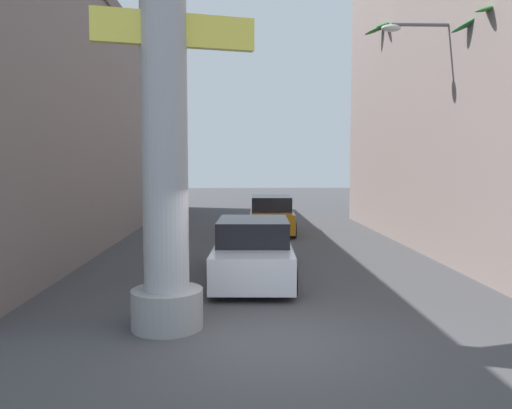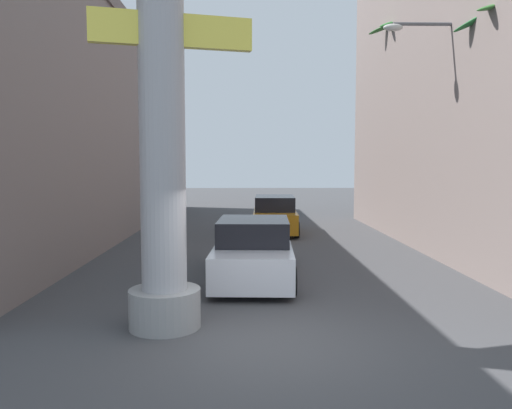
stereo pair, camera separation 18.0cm
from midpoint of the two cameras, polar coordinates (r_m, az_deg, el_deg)
name	(u,v)px [view 2 (the right image)]	position (r m, az deg, el deg)	size (l,w,h in m)	color
ground_plane	(253,245)	(18.17, -0.08, -4.62)	(85.59, 85.59, 0.00)	#424244
building_left	(27,127)	(23.08, -24.52, 8.09)	(9.07, 26.50, 8.94)	slate
neon_sign_pole	(162,65)	(9.07, -10.16, 15.42)	(3.10, 1.28, 10.28)	#9E9EA3
street_lamp	(455,117)	(15.58, 22.06, 9.23)	(2.59, 0.28, 7.01)	#59595E
car_lead	(254,251)	(12.87, 0.16, -5.31)	(2.18, 5.23, 1.56)	black
car_far	(275,215)	(21.41, 2.38, -1.23)	(2.06, 4.62, 1.56)	black
palm_tree_near_right	(505,105)	(14.18, 26.87, 10.11)	(2.78, 2.81, 7.00)	brown
palm_tree_mid_right	(396,104)	(21.69, 15.94, 11.00)	(2.37, 2.30, 8.78)	brown
palm_tree_mid_left	(76,128)	(18.89, -19.66, 8.21)	(2.48, 2.36, 6.36)	brown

